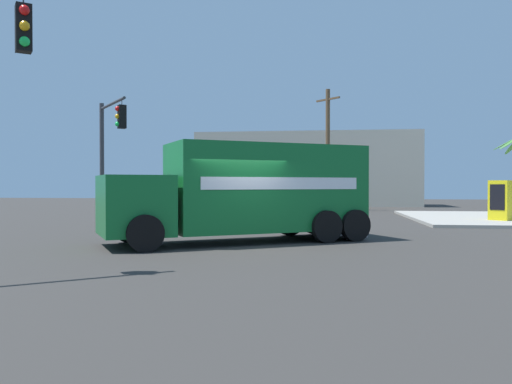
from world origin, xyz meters
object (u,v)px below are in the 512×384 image
object	(u,v)px
traffic_light_secondary	(108,143)
utility_pole	(328,148)
delivery_truck	(247,192)
vending_machine_red	(501,200)

from	to	relation	value
traffic_light_secondary	utility_pole	size ratio (longest dim) A/B	0.65
delivery_truck	utility_pole	xyz separation A→B (m)	(2.71, 20.12, 2.78)
delivery_truck	vending_machine_red	size ratio (longest dim) A/B	4.48
traffic_light_secondary	vending_machine_red	distance (m)	18.11
vending_machine_red	utility_pole	world-z (taller)	utility_pole
delivery_truck	utility_pole	world-z (taller)	utility_pole
traffic_light_secondary	utility_pole	xyz separation A→B (m)	(9.72, 14.47, 0.75)
traffic_light_secondary	utility_pole	bearing A→B (deg)	56.10
delivery_truck	traffic_light_secondary	world-z (taller)	traffic_light_secondary
traffic_light_secondary	vending_machine_red	size ratio (longest dim) A/B	2.98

